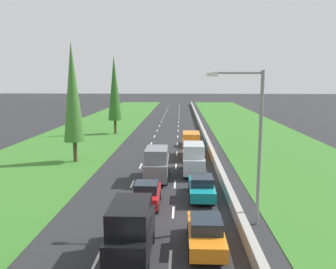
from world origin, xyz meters
name	(u,v)px	position (x,y,z in m)	size (l,w,h in m)	color
ground_plane	(168,128)	(0.00, 60.00, 0.00)	(300.00, 300.00, 0.00)	#28282B
grass_verge_left	(97,128)	(-12.65, 60.00, 0.02)	(14.00, 140.00, 0.04)	#387528
grass_verge_right	(250,129)	(14.35, 60.00, 0.02)	(14.00, 140.00, 0.04)	#387528
median_barrier	(201,126)	(5.70, 60.00, 0.42)	(0.44, 120.00, 0.85)	#9E9B93
lane_markings	(168,128)	(0.00, 60.00, 0.01)	(3.64, 116.00, 0.01)	white
orange_sedan_right_lane	(206,232)	(3.51, 16.37, 0.81)	(1.82, 4.50, 1.64)	orange
black_van_centre_lane	(131,231)	(-0.12, 15.16, 1.40)	(1.96, 4.90, 2.82)	black
red_hatchback_centre_lane	(147,194)	(-0.06, 22.08, 0.84)	(1.74, 3.90, 1.72)	red
grey_van_centre_lane	(157,164)	(0.20, 28.29, 1.40)	(1.96, 4.90, 2.82)	slate
teal_sedan_right_lane	(202,187)	(3.73, 23.89, 0.81)	(1.82, 4.50, 1.64)	teal
silver_van_right_lane	(193,159)	(3.37, 30.41, 1.40)	(1.96, 4.90, 2.82)	silver
orange_van_right_lane	(191,145)	(3.34, 36.93, 1.40)	(1.96, 4.90, 2.82)	orange
teal_sedan_right_lane_sixth	(192,139)	(3.63, 44.01, 0.81)	(1.82, 4.50, 1.64)	teal
poplar_tree_second	(73,92)	(-8.74, 34.50, 7.19)	(2.11, 2.11, 12.28)	#4C3823
poplar_tree_third	(114,89)	(-8.14, 53.40, 7.07)	(2.10, 2.10, 12.04)	#4C3823
street_light_mast	(254,137)	(6.40, 19.39, 5.23)	(3.20, 0.28, 9.00)	gray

